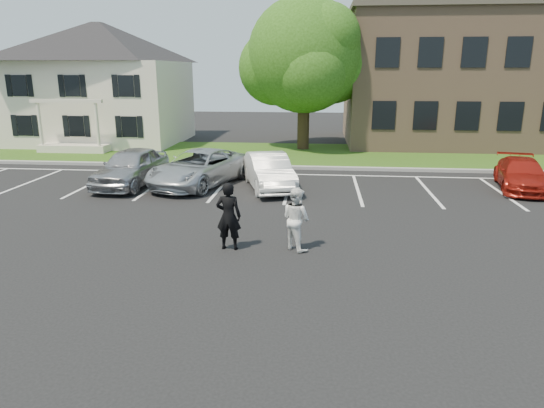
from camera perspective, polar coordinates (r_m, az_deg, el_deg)
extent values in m
plane|color=black|center=(12.30, -0.46, -6.87)|extent=(90.00, 90.00, 0.00)
cube|color=gray|center=(23.79, 2.60, 4.32)|extent=(40.00, 0.30, 0.15)
cube|color=#1D460D|center=(27.73, 3.05, 5.84)|extent=(44.00, 8.00, 0.08)
cube|color=silver|center=(23.42, -26.55, 2.34)|extent=(0.12, 5.20, 0.01)
cube|color=silver|center=(22.07, -20.36, 2.29)|extent=(0.12, 5.20, 0.01)
cube|color=silver|center=(21.00, -13.47, 2.21)|extent=(0.12, 5.20, 0.01)
cube|color=silver|center=(20.27, -5.95, 2.08)|extent=(0.12, 5.20, 0.01)
cube|color=silver|center=(19.90, 1.98, 1.91)|extent=(0.12, 5.20, 0.01)
cube|color=silver|center=(19.93, 10.04, 1.69)|extent=(0.12, 5.20, 0.01)
cube|color=silver|center=(20.34, 17.92, 1.45)|extent=(0.12, 5.20, 0.01)
cube|color=silver|center=(21.13, 25.36, 1.20)|extent=(0.12, 5.20, 0.01)
cube|color=silver|center=(22.50, 5.99, 3.42)|extent=(34.00, 0.12, 0.01)
cube|color=beige|center=(34.45, -19.14, 11.21)|extent=(10.00, 8.00, 5.20)
pyramid|color=black|center=(34.43, -19.72, 17.51)|extent=(10.30, 8.24, 2.40)
cube|color=beige|center=(30.84, -22.02, 6.12)|extent=(4.00, 1.60, 0.50)
cylinder|color=beige|center=(31.01, -25.55, 7.84)|extent=(0.18, 0.18, 2.70)
cylinder|color=beige|center=(29.41, -19.80, 8.10)|extent=(0.18, 0.18, 2.70)
cube|color=beige|center=(30.04, -23.08, 11.09)|extent=(4.20, 0.25, 0.20)
cube|color=black|center=(30.93, -22.02, 8.49)|extent=(0.90, 0.06, 1.20)
cube|color=black|center=(30.78, -22.46, 12.73)|extent=(0.90, 0.06, 1.20)
cube|color=black|center=(31.24, -23.09, 8.43)|extent=(0.32, 0.05, 1.25)
cube|color=black|center=(30.64, -20.93, 8.54)|extent=(0.32, 0.05, 1.25)
cube|color=#977659|center=(35.69, 27.35, 12.74)|extent=(22.00, 10.00, 8.00)
cube|color=#4A4439|center=(35.85, 28.21, 19.33)|extent=(22.40, 10.40, 0.30)
cube|color=black|center=(28.61, 13.01, 10.14)|extent=(1.30, 0.06, 1.60)
cube|color=black|center=(28.52, 13.44, 16.95)|extent=(1.30, 0.06, 1.60)
cube|color=black|center=(28.99, 17.59, 9.88)|extent=(1.30, 0.06, 1.60)
cube|color=black|center=(28.90, 18.16, 16.59)|extent=(1.30, 0.06, 1.60)
cube|color=black|center=(29.54, 22.01, 9.58)|extent=(1.30, 0.06, 1.60)
cube|color=black|center=(29.45, 22.70, 16.15)|extent=(1.30, 0.06, 1.60)
cube|color=black|center=(30.26, 26.24, 9.23)|extent=(1.30, 0.06, 1.60)
cube|color=black|center=(30.17, 27.04, 15.63)|extent=(1.30, 0.06, 1.60)
cylinder|color=black|center=(29.40, 3.70, 9.45)|extent=(0.70, 0.70, 3.20)
sphere|color=#21490E|center=(29.25, 3.84, 17.07)|extent=(6.60, 6.60, 6.60)
sphere|color=#21490E|center=(29.93, 7.06, 16.00)|extent=(4.60, 4.60, 4.60)
sphere|color=#21490E|center=(29.75, 0.44, 15.73)|extent=(4.40, 4.40, 4.40)
sphere|color=#21490E|center=(27.73, 4.56, 15.29)|extent=(4.00, 4.00, 4.00)
sphere|color=#21490E|center=(30.89, 2.79, 17.56)|extent=(4.20, 4.20, 4.20)
sphere|color=#21490E|center=(28.38, 6.37, 18.88)|extent=(3.80, 3.80, 3.80)
imported|color=black|center=(12.95, -5.13, -1.43)|extent=(0.69, 0.47, 1.85)
imported|color=white|center=(12.93, 2.86, -1.74)|extent=(1.05, 1.04, 1.70)
imported|color=#A7A6AC|center=(21.02, -16.24, 4.20)|extent=(2.26, 4.75, 1.57)
imported|color=#B8BBC1|center=(20.50, -8.58, 4.22)|extent=(4.05, 5.78, 1.46)
imported|color=white|center=(19.67, -0.37, 3.86)|extent=(2.70, 4.57, 1.42)
imported|color=maroon|center=(22.01, 27.30, 3.11)|extent=(2.52, 4.48, 1.22)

